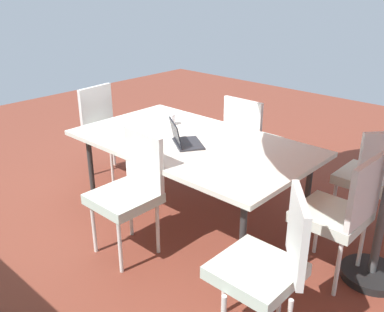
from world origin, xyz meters
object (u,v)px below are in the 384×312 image
(chair_west, at_px, (340,211))
(cup, at_px, (171,119))
(chair_southwest, at_px, (373,175))
(chair_south, at_px, (250,137))
(chair_north, at_px, (130,189))
(chair_east, at_px, (107,127))
(dining_table, at_px, (192,145))
(laptop, at_px, (184,140))
(chair_northwest, at_px, (268,263))

(chair_west, xyz_separation_m, cup, (1.84, -0.16, 0.23))
(chair_southwest, height_order, chair_south, same)
(chair_north, distance_m, chair_south, 1.58)
(chair_east, bearing_deg, dining_table, -97.39)
(dining_table, bearing_deg, chair_east, -1.73)
(chair_south, relative_size, cup, 9.12)
(laptop, relative_size, cup, 3.74)
(dining_table, distance_m, chair_west, 1.39)
(chair_northwest, bearing_deg, chair_west, 138.79)
(cup, bearing_deg, dining_table, 157.44)
(chair_east, bearing_deg, cup, -85.81)
(chair_west, relative_size, chair_south, 1.00)
(chair_south, bearing_deg, laptop, 87.76)
(chair_north, bearing_deg, laptop, 95.32)
(dining_table, height_order, cup, cup)
(chair_south, xyz_separation_m, chair_east, (1.36, 0.79, 0.00))
(chair_southwest, xyz_separation_m, chair_west, (-0.07, 0.75, 0.00))
(dining_table, relative_size, chair_south, 2.18)
(chair_west, bearing_deg, chair_northwest, -1.25)
(chair_south, distance_m, chair_east, 1.57)
(chair_southwest, xyz_separation_m, chair_northwest, (-0.02, 1.59, 0.00))
(chair_southwest, xyz_separation_m, cup, (1.77, 0.59, 0.23))
(laptop, bearing_deg, chair_west, -140.59)
(chair_southwest, relative_size, chair_north, 1.00)
(chair_north, relative_size, chair_south, 1.00)
(dining_table, relative_size, chair_north, 2.18)
(chair_west, xyz_separation_m, laptop, (1.37, 0.15, 0.23))
(dining_table, bearing_deg, chair_northwest, 148.74)
(chair_west, xyz_separation_m, chair_east, (2.70, -0.01, 0.00))
(chair_south, bearing_deg, chair_north, 89.14)
(chair_south, relative_size, laptop, 2.44)
(cup, bearing_deg, chair_north, 117.65)
(dining_table, xyz_separation_m, cup, (0.45, -0.19, 0.10))
(cup, bearing_deg, laptop, 146.42)
(chair_south, height_order, laptop, chair_south)
(chair_northwest, distance_m, chair_south, 2.09)
(chair_northwest, xyz_separation_m, laptop, (1.32, -0.69, 0.23))
(chair_northwest, bearing_deg, dining_table, -159.28)
(chair_west, relative_size, chair_east, 1.00)
(dining_table, height_order, chair_south, chair_south)
(chair_northwest, bearing_deg, laptop, -155.53)
(chair_southwest, relative_size, cup, 9.12)
(chair_east, height_order, laptop, chair_east)
(chair_northwest, distance_m, chair_north, 1.31)
(laptop, bearing_deg, chair_northwest, -174.34)
(cup, bearing_deg, chair_southwest, -161.59)
(chair_west, distance_m, chair_south, 1.56)
(dining_table, relative_size, chair_northwest, 2.18)
(chair_east, bearing_deg, chair_southwest, -79.97)
(dining_table, xyz_separation_m, laptop, (-0.02, 0.12, 0.09))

